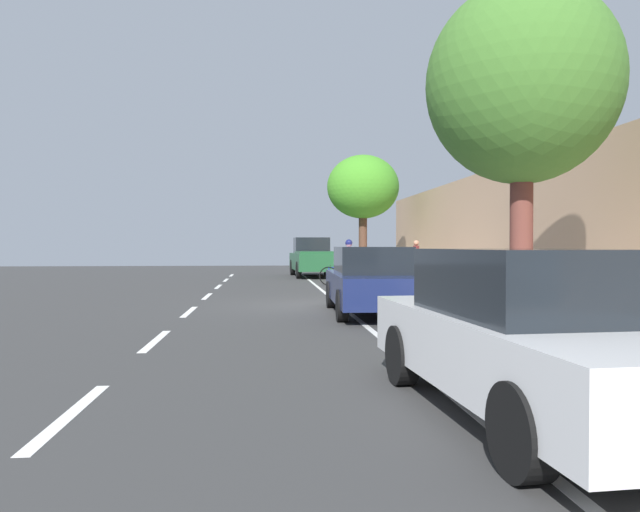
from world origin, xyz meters
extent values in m
plane|color=#353535|center=(0.00, 0.00, 0.00)|extent=(60.69, 60.69, 0.00)
cube|color=#AA9991|center=(4.09, 0.00, 0.08)|extent=(4.11, 37.93, 0.16)
cube|color=gray|center=(1.95, 0.00, 0.08)|extent=(0.16, 37.93, 0.16)
cube|color=white|center=(-3.22, -9.47, 0.00)|extent=(0.14, 2.20, 0.01)
cube|color=white|center=(-3.22, -5.27, 0.00)|extent=(0.14, 2.20, 0.01)
cube|color=white|center=(-3.22, -1.07, 0.00)|extent=(0.14, 2.20, 0.01)
cube|color=white|center=(-3.22, 3.13, 0.00)|extent=(0.14, 2.20, 0.01)
cube|color=white|center=(-3.22, 7.33, 0.00)|extent=(0.14, 2.20, 0.01)
cube|color=white|center=(-3.22, 11.53, 0.00)|extent=(0.14, 2.20, 0.01)
cube|color=white|center=(-3.22, 15.73, 0.00)|extent=(0.14, 2.20, 0.01)
cube|color=white|center=(0.48, 0.00, 0.00)|extent=(0.12, 37.93, 0.01)
cube|color=tan|center=(6.39, 0.00, 2.07)|extent=(0.50, 37.93, 4.14)
cube|color=white|center=(0.97, -9.90, 0.60)|extent=(2.03, 4.50, 0.64)
cube|color=black|center=(0.97, -9.90, 1.22)|extent=(1.67, 2.19, 0.60)
cylinder|color=black|center=(1.70, -8.49, 0.33)|extent=(0.26, 0.67, 0.66)
cylinder|color=black|center=(0.08, -8.59, 0.33)|extent=(0.26, 0.67, 0.66)
cylinder|color=black|center=(0.25, -11.32, 0.33)|extent=(0.26, 0.67, 0.66)
cube|color=navy|center=(0.95, -1.84, 0.60)|extent=(1.88, 4.45, 0.64)
cube|color=black|center=(0.95, -1.84, 1.22)|extent=(1.61, 2.14, 0.60)
cylinder|color=black|center=(1.80, -0.50, 0.33)|extent=(0.24, 0.67, 0.66)
cylinder|color=black|center=(0.18, -0.46, 0.33)|extent=(0.24, 0.67, 0.66)
cylinder|color=black|center=(1.72, -3.23, 0.33)|extent=(0.24, 0.67, 0.66)
cylinder|color=black|center=(0.10, -3.18, 0.33)|extent=(0.24, 0.67, 0.66)
cube|color=#1E512D|center=(0.91, 14.13, 0.75)|extent=(2.18, 5.38, 0.80)
cube|color=black|center=(0.87, 15.05, 1.55)|extent=(1.79, 1.57, 0.80)
cube|color=#1E512D|center=(0.96, 12.93, 1.21)|extent=(1.97, 2.73, 0.12)
cylinder|color=black|center=(1.74, 15.81, 0.40)|extent=(0.25, 0.81, 0.80)
cylinder|color=black|center=(-0.06, 15.73, 0.40)|extent=(0.25, 0.81, 0.80)
cylinder|color=black|center=(1.88, 12.52, 0.40)|extent=(0.25, 0.81, 0.80)
cylinder|color=black|center=(0.08, 12.45, 0.40)|extent=(0.25, 0.81, 0.80)
torus|color=black|center=(0.96, 7.58, 0.37)|extent=(0.73, 0.11, 0.73)
torus|color=black|center=(2.00, 7.49, 0.37)|extent=(0.73, 0.11, 0.73)
cylinder|color=#1926A5|center=(1.35, 7.55, 0.46)|extent=(0.65, 0.09, 0.54)
cylinder|color=#1926A5|center=(1.72, 7.52, 0.45)|extent=(0.14, 0.05, 0.50)
cylinder|color=#1926A5|center=(1.41, 7.54, 0.70)|extent=(0.73, 0.10, 0.05)
cylinder|color=#1926A5|center=(1.83, 7.51, 0.28)|extent=(0.36, 0.07, 0.20)
cylinder|color=#1926A5|center=(1.88, 7.50, 0.53)|extent=(0.27, 0.06, 0.35)
cylinder|color=#1926A5|center=(1.00, 7.58, 0.54)|extent=(0.12, 0.05, 0.36)
cube|color=black|center=(1.77, 7.51, 0.73)|extent=(0.25, 0.12, 0.05)
cylinder|color=black|center=(1.04, 7.57, 0.77)|extent=(0.07, 0.46, 0.03)
cylinder|color=#C6B284|center=(1.69, 7.19, 0.43)|extent=(0.15, 0.15, 0.87)
cylinder|color=#C6B284|center=(1.68, 6.99, 0.43)|extent=(0.15, 0.15, 0.87)
cube|color=white|center=(1.68, 7.09, 1.17)|extent=(0.25, 0.39, 0.61)
cylinder|color=white|center=(1.70, 7.34, 1.14)|extent=(0.10, 0.10, 0.58)
cylinder|color=white|center=(1.67, 6.83, 1.14)|extent=(0.10, 0.10, 0.58)
sphere|color=#9C6776|center=(1.68, 7.09, 1.60)|extent=(0.24, 0.24, 0.24)
sphere|color=navy|center=(1.68, 7.09, 1.65)|extent=(0.27, 0.27, 0.27)
cube|color=black|center=(1.88, 7.07, 1.19)|extent=(0.20, 0.31, 0.44)
cylinder|color=brown|center=(3.32, -4.39, 1.87)|extent=(0.42, 0.42, 3.43)
ellipsoid|color=#41742B|center=(3.32, -4.39, 4.56)|extent=(3.55, 3.55, 3.72)
cylinder|color=#503325|center=(3.32, 13.75, 1.81)|extent=(0.41, 0.41, 3.30)
ellipsoid|color=#439125|center=(3.32, 13.75, 4.43)|extent=(3.54, 3.54, 3.12)
cylinder|color=black|center=(4.81, 9.10, 0.56)|extent=(0.15, 0.15, 0.81)
cylinder|color=black|center=(4.84, 9.30, 0.56)|extent=(0.15, 0.15, 0.81)
cube|color=#591E1E|center=(4.83, 9.20, 1.26)|extent=(0.30, 0.42, 0.57)
cylinder|color=#591E1E|center=(4.78, 8.95, 1.23)|extent=(0.10, 0.10, 0.54)
cylinder|color=#591E1E|center=(4.87, 9.46, 1.23)|extent=(0.10, 0.10, 0.54)
sphere|color=#B1795B|center=(4.83, 9.20, 1.66)|extent=(0.23, 0.23, 0.23)
cylinder|color=red|center=(2.38, -3.00, 0.51)|extent=(0.22, 0.22, 0.70)
sphere|color=red|center=(2.38, -3.00, 0.90)|extent=(0.20, 0.20, 0.20)
camera|label=1|loc=(-1.43, -15.04, 1.55)|focal=33.18mm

